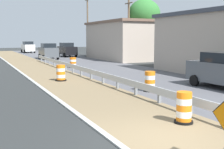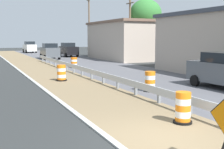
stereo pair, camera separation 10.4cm
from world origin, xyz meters
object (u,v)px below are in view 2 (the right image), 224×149
(traffic_barrel_nearest, at_px, (183,109))
(car_lead_far_lane, at_px, (50,51))
(traffic_barrel_far, at_px, (74,63))
(traffic_barrel_mid, at_px, (61,74))
(traffic_barrel_close, at_px, (150,82))
(utility_pole_mid, at_px, (130,29))
(utility_pole_far, at_px, (89,25))
(car_mid_far_lane, at_px, (68,50))
(car_lead_near_lane, at_px, (30,47))

(traffic_barrel_nearest, relative_size, car_lead_far_lane, 0.23)
(traffic_barrel_far, bearing_deg, traffic_barrel_mid, -112.78)
(traffic_barrel_close, relative_size, traffic_barrel_far, 1.10)
(utility_pole_mid, bearing_deg, utility_pole_far, 90.32)
(car_lead_far_lane, distance_m, car_mid_far_lane, 5.30)
(car_lead_near_lane, distance_m, utility_pole_far, 14.46)
(car_lead_far_lane, bearing_deg, traffic_barrel_mid, 171.22)
(traffic_barrel_close, bearing_deg, traffic_barrel_nearest, -111.31)
(utility_pole_mid, xyz_separation_m, utility_pole_far, (-0.08, 13.93, 0.99))
(traffic_barrel_mid, xyz_separation_m, car_lead_far_lane, (3.83, 20.26, 0.57))
(traffic_barrel_close, distance_m, utility_pole_mid, 20.68)
(traffic_barrel_mid, bearing_deg, car_lead_far_lane, 79.29)
(car_mid_far_lane, xyz_separation_m, utility_pole_far, (4.30, 2.63, 3.81))
(car_mid_far_lane, bearing_deg, traffic_barrel_far, -16.27)
(traffic_barrel_nearest, distance_m, traffic_barrel_close, 5.87)
(car_lead_near_lane, relative_size, car_mid_far_lane, 1.00)
(car_lead_far_lane, distance_m, utility_pole_far, 10.94)
(traffic_barrel_mid, distance_m, utility_pole_mid, 17.78)
(traffic_barrel_close, xyz_separation_m, traffic_barrel_far, (0.07, 13.59, -0.05))
(traffic_barrel_mid, bearing_deg, utility_pole_far, 66.17)
(car_lead_far_lane, bearing_deg, traffic_barrel_nearest, 176.99)
(car_lead_near_lane, distance_m, car_mid_far_lane, 14.69)
(traffic_barrel_nearest, distance_m, traffic_barrel_mid, 11.21)
(car_lead_near_lane, height_order, utility_pole_far, utility_pole_far)
(traffic_barrel_nearest, distance_m, traffic_barrel_far, 19.19)
(car_mid_far_lane, distance_m, utility_pole_mid, 12.43)
(traffic_barrel_mid, bearing_deg, car_lead_near_lane, 83.87)
(traffic_barrel_nearest, height_order, traffic_barrel_close, traffic_barrel_close)
(traffic_barrel_mid, xyz_separation_m, traffic_barrel_far, (3.32, 7.90, -0.04))
(traffic_barrel_close, height_order, utility_pole_mid, utility_pole_mid)
(car_lead_near_lane, bearing_deg, car_lead_far_lane, 177.03)
(traffic_barrel_mid, bearing_deg, car_mid_far_lane, 72.71)
(traffic_barrel_far, bearing_deg, utility_pole_far, 65.73)
(traffic_barrel_mid, relative_size, traffic_barrel_far, 1.09)
(traffic_barrel_nearest, bearing_deg, car_lead_near_lane, 86.53)
(traffic_barrel_mid, distance_m, car_mid_far_lane, 25.23)
(traffic_barrel_close, distance_m, car_lead_far_lane, 25.96)
(traffic_barrel_nearest, xyz_separation_m, traffic_barrel_close, (2.13, 5.47, 0.00))
(traffic_barrel_close, height_order, car_lead_near_lane, car_lead_near_lane)
(car_mid_far_lane, bearing_deg, car_lead_near_lane, -168.49)
(car_lead_near_lane, xyz_separation_m, utility_pole_far, (7.68, -11.66, 3.78))
(traffic_barrel_mid, bearing_deg, traffic_barrel_close, -60.25)
(traffic_barrel_close, relative_size, utility_pole_far, 0.11)
(car_lead_far_lane, relative_size, utility_pole_mid, 0.63)
(car_mid_far_lane, xyz_separation_m, utility_pole_mid, (4.38, -11.29, 2.82))
(traffic_barrel_mid, height_order, car_mid_far_lane, car_mid_far_lane)
(utility_pole_mid, bearing_deg, traffic_barrel_nearest, -114.19)
(car_lead_near_lane, bearing_deg, traffic_barrel_mid, 171.83)
(car_lead_far_lane, height_order, utility_pole_far, utility_pole_far)
(car_lead_near_lane, xyz_separation_m, car_lead_far_lane, (-0.29, -18.12, -0.01))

